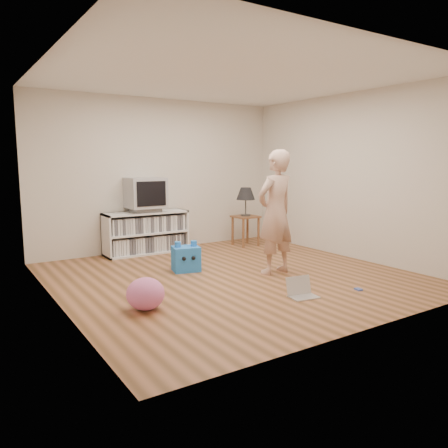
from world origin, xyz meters
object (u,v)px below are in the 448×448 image
object	(u,v)px
person	(275,212)
laptop	(301,291)
table_lamp	(246,194)
plush_blue	(186,258)
crt_tv	(145,193)
side_table	(246,223)
media_unit	(146,232)
dvd_deck	(146,210)
plush_pink	(145,294)

from	to	relation	value
person	laptop	distance (m)	1.33
table_lamp	plush_blue	xyz separation A→B (m)	(-1.80, -1.07, -0.76)
table_lamp	person	bearing A→B (deg)	-114.15
crt_tv	table_lamp	world-z (taller)	crt_tv
side_table	table_lamp	distance (m)	0.53
media_unit	person	bearing A→B (deg)	-66.39
laptop	dvd_deck	bearing A→B (deg)	108.57
person	plush_blue	xyz separation A→B (m)	(-0.98, 0.77, -0.67)
dvd_deck	side_table	world-z (taller)	dvd_deck
dvd_deck	crt_tv	world-z (taller)	crt_tv
media_unit	side_table	xyz separation A→B (m)	(1.79, -0.39, 0.07)
laptop	plush_blue	distance (m)	1.85
laptop	plush_blue	xyz separation A→B (m)	(-0.56, 1.76, 0.12)
dvd_deck	table_lamp	size ratio (longest dim) A/B	0.87
dvd_deck	table_lamp	bearing A→B (deg)	-11.66
table_lamp	laptop	bearing A→B (deg)	-113.75
crt_tv	side_table	world-z (taller)	crt_tv
crt_tv	table_lamp	bearing A→B (deg)	-11.55
dvd_deck	laptop	distance (m)	3.31
side_table	plush_blue	bearing A→B (deg)	-149.33
table_lamp	side_table	bearing A→B (deg)	0.00
side_table	laptop	size ratio (longest dim) A/B	1.55
dvd_deck	laptop	bearing A→B (deg)	-80.24
side_table	plush_pink	size ratio (longest dim) A/B	1.37
dvd_deck	side_table	xyz separation A→B (m)	(1.79, -0.37, -0.32)
crt_tv	laptop	size ratio (longest dim) A/B	1.69
media_unit	plush_blue	bearing A→B (deg)	-90.38
person	plush_pink	size ratio (longest dim) A/B	4.23
dvd_deck	laptop	size ratio (longest dim) A/B	1.27
side_table	person	xyz separation A→B (m)	(-0.82, -1.84, 0.43)
dvd_deck	laptop	xyz separation A→B (m)	(0.55, -3.20, -0.67)
media_unit	dvd_deck	xyz separation A→B (m)	(-0.00, -0.02, 0.39)
plush_pink	person	bearing A→B (deg)	11.80
laptop	side_table	bearing A→B (deg)	75.05
side_table	plush_pink	xyz separation A→B (m)	(-2.92, -2.27, -0.25)
crt_tv	laptop	bearing A→B (deg)	-80.23
laptop	plush_blue	bearing A→B (deg)	116.47
crt_tv	plush_blue	distance (m)	1.66
table_lamp	plush_pink	bearing A→B (deg)	-142.12
laptop	table_lamp	bearing A→B (deg)	75.05
dvd_deck	plush_blue	size ratio (longest dim) A/B	1.05
plush_pink	crt_tv	bearing A→B (deg)	66.84
media_unit	dvd_deck	size ratio (longest dim) A/B	3.11
dvd_deck	crt_tv	bearing A→B (deg)	-90.00
dvd_deck	person	world-z (taller)	person
plush_blue	table_lamp	bearing A→B (deg)	43.99
crt_tv	plush_blue	xyz separation A→B (m)	(-0.01, -1.44, -0.84)
media_unit	laptop	bearing A→B (deg)	-80.28
media_unit	table_lamp	bearing A→B (deg)	-12.13
dvd_deck	table_lamp	world-z (taller)	table_lamp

